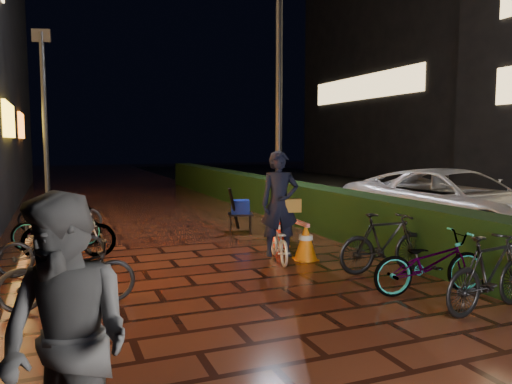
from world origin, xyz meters
name	(u,v)px	position (x,y,z in m)	size (l,w,h in m)	color
ground	(261,304)	(0.00, 0.00, 0.00)	(80.00, 80.00, 0.00)	#381911
asphalt_road	(485,213)	(9.00, 5.00, 0.00)	(11.00, 60.00, 0.01)	black
hedge	(261,194)	(3.30, 8.00, 0.50)	(0.70, 20.00, 1.00)	black
bystander_person	(66,345)	(-2.31, -2.69, 0.89)	(0.86, 0.67, 1.77)	#555557
van	(455,203)	(5.56, 2.58, 0.73)	(2.41, 5.23, 1.45)	#BAB9BF
lamp_post_hedge	(279,93)	(2.33, 4.62, 3.12)	(0.54, 0.17, 5.67)	black
lamp_post_sf	(45,116)	(-2.58, 8.73, 2.72)	(0.47, 0.19, 4.95)	black
cyclist	(279,221)	(1.14, 1.97, 0.70)	(0.75, 1.38, 1.89)	silver
traffic_barrier	(291,235)	(1.65, 2.52, 0.32)	(0.44, 1.62, 0.65)	orange
cart_assembly	(240,209)	(1.47, 4.82, 0.54)	(0.71, 0.60, 1.05)	black
parked_bikes_storefront	(60,231)	(-2.31, 3.91, 0.44)	(1.92, 6.46, 0.95)	black
parked_bikes_hedge	(430,258)	(2.37, -0.34, 0.46)	(1.85, 2.59, 0.95)	black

